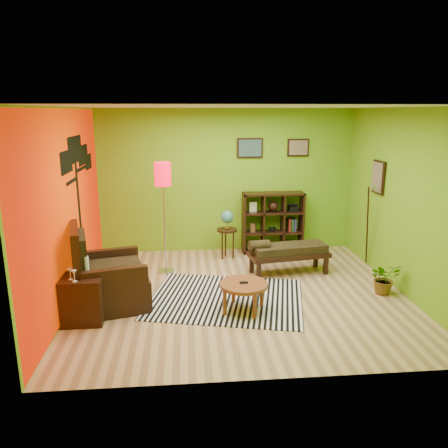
{
  "coord_description": "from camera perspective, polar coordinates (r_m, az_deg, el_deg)",
  "views": [
    {
      "loc": [
        -0.82,
        -6.23,
        2.74
      ],
      "look_at": [
        -0.23,
        0.26,
        1.05
      ],
      "focal_mm": 35.0,
      "sensor_mm": 36.0,
      "label": 1
    }
  ],
  "objects": [
    {
      "name": "ground",
      "position": [
        6.85,
        2.16,
        -9.05
      ],
      "size": [
        5.0,
        5.0,
        0.0
      ],
      "primitive_type": "plane",
      "color": "tan",
      "rests_on": "ground"
    },
    {
      "name": "cube_shelf",
      "position": [
        8.7,
        6.47,
        0.21
      ],
      "size": [
        1.2,
        0.35,
        1.2
      ],
      "color": "black",
      "rests_on": "ground"
    },
    {
      "name": "floor_lamp",
      "position": [
        7.37,
        -7.97,
        5.16
      ],
      "size": [
        0.29,
        0.29,
        1.92
      ],
      "color": "silver",
      "rests_on": "ground"
    },
    {
      "name": "bench",
      "position": [
        7.58,
        8.21,
        -3.53
      ],
      "size": [
        1.43,
        0.7,
        0.64
      ],
      "color": "black",
      "rests_on": "ground"
    },
    {
      "name": "potted_plant",
      "position": [
        7.21,
        20.18,
        -7.07
      ],
      "size": [
        0.49,
        0.53,
        0.39
      ],
      "primitive_type": "imported",
      "rotation": [
        0.0,
        0.0,
        0.08
      ],
      "color": "#26661E",
      "rests_on": "ground"
    },
    {
      "name": "side_cabinet",
      "position": [
        6.18,
        -17.88,
        -9.27
      ],
      "size": [
        0.53,
        0.48,
        0.95
      ],
      "color": "black",
      "rests_on": "ground"
    },
    {
      "name": "zebra_rug",
      "position": [
        6.67,
        0.3,
        -9.67
      ],
      "size": [
        2.6,
        2.25,
        0.01
      ],
      "primitive_type": "cube",
      "rotation": [
        0.0,
        0.0,
        -0.23
      ],
      "color": "white",
      "rests_on": "ground"
    },
    {
      "name": "armchair",
      "position": [
        6.55,
        -15.14,
        -7.25
      ],
      "size": [
        1.2,
        1.2,
        1.21
      ],
      "color": "black",
      "rests_on": "ground"
    },
    {
      "name": "coffee_table",
      "position": [
        6.16,
        2.6,
        -8.22
      ],
      "size": [
        0.68,
        0.68,
        0.44
      ],
      "color": "brown",
      "rests_on": "ground"
    },
    {
      "name": "globe_table",
      "position": [
        8.23,
        0.4,
        0.23
      ],
      "size": [
        0.38,
        0.38,
        0.93
      ],
      "color": "black",
      "rests_on": "ground"
    },
    {
      "name": "room_shell",
      "position": [
        6.35,
        1.46,
        6.02
      ],
      "size": [
        5.04,
        4.54,
        2.82
      ],
      "color": "#6DAE19",
      "rests_on": "ground"
    }
  ]
}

